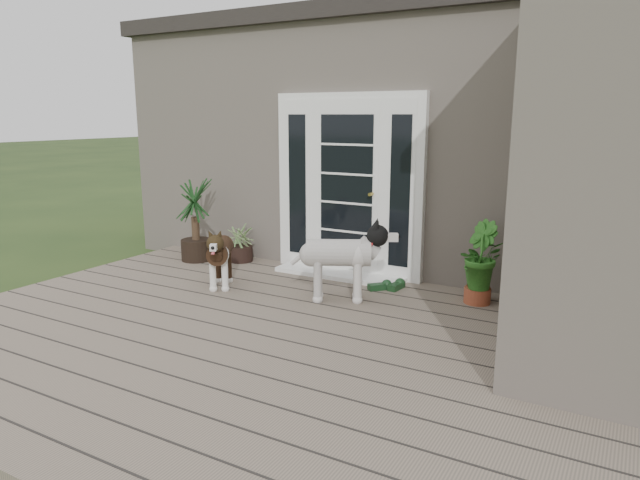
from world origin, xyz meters
The scene contains 15 objects.
deck centered at (0.00, 0.40, 0.06)m, with size 6.20×4.60×0.12m, color #6B5B4C.
house_main centered at (0.00, 4.65, 1.55)m, with size 7.40×4.00×3.10m, color #665E54.
roof_main centered at (0.00, 4.65, 3.20)m, with size 7.60×4.20×0.20m, color #2D2826.
door_unit centered at (-0.20, 2.60, 1.19)m, with size 1.90×0.14×2.15m, color white.
door_step centered at (-0.20, 2.40, 0.14)m, with size 1.60×0.40×0.05m, color white.
brindle_dog centered at (-1.16, 1.37, 0.43)m, with size 0.32×0.74×0.62m, color #3C2516, non-canonical shape.
white_dog centered at (0.21, 1.59, 0.49)m, with size 0.38×0.89×0.74m, color white, non-canonical shape.
spider_plant centered at (-1.67, 2.40, 0.39)m, with size 0.51×0.51×0.55m, color #7F8E57, non-canonical shape.
yucca centered at (-2.22, 2.16, 0.67)m, with size 0.76×0.76×1.10m, color black, non-canonical shape.
herb_a centered at (1.48, 2.30, 0.40)m, with size 0.44×0.44×0.56m, color #1C641D.
herb_b centered at (1.49, 2.22, 0.44)m, with size 0.42×0.42×0.64m, color #1D5E1B.
herb_c centered at (2.36, 2.27, 0.42)m, with size 0.38×0.38×0.59m, color #2A631C.
sapling centered at (2.26, 1.34, 0.94)m, with size 0.48×0.48×1.65m, color #235B1A, non-canonical shape.
clog_left centered at (0.59, 2.25, 0.16)m, with size 0.14×0.29×0.09m, color #153418, non-canonical shape.
clog_right centered at (0.43, 2.14, 0.16)m, with size 0.14×0.29×0.09m, color #16371B, non-canonical shape.
Camera 1 is at (2.85, -3.44, 2.01)m, focal length 32.00 mm.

